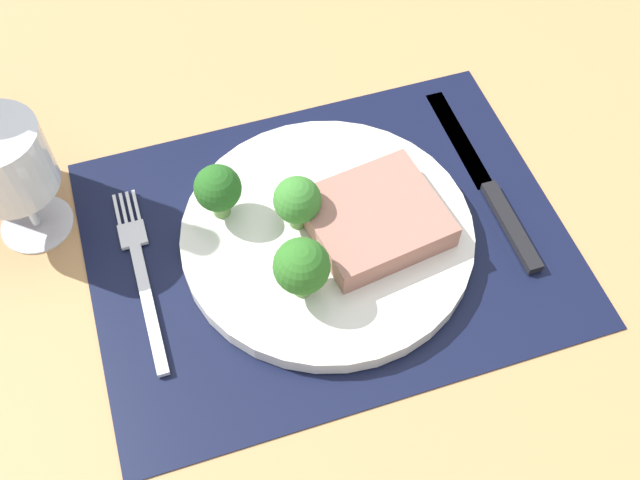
# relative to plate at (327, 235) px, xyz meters

# --- Properties ---
(ground_plane) EXTENTS (1.40, 1.10, 0.03)m
(ground_plane) POSITION_rel_plate_xyz_m (0.00, 0.00, -0.03)
(ground_plane) COLOR tan
(placemat) EXTENTS (0.42, 0.32, 0.00)m
(placemat) POSITION_rel_plate_xyz_m (0.00, 0.00, -0.01)
(placemat) COLOR black
(placemat) RESTS_ON ground_plane
(plate) EXTENTS (0.26, 0.26, 0.02)m
(plate) POSITION_rel_plate_xyz_m (0.00, 0.00, 0.00)
(plate) COLOR silver
(plate) RESTS_ON placemat
(steak) EXTENTS (0.13, 0.11, 0.03)m
(steak) POSITION_rel_plate_xyz_m (0.04, -0.01, 0.02)
(steak) COLOR #9E6B5B
(steak) RESTS_ON plate
(broccoli_near_steak) EXTENTS (0.04, 0.04, 0.05)m
(broccoli_near_steak) POSITION_rel_plate_xyz_m (-0.02, 0.02, 0.04)
(broccoli_near_steak) COLOR #5B8942
(broccoli_near_steak) RESTS_ON plate
(broccoli_center) EXTENTS (0.05, 0.05, 0.06)m
(broccoli_center) POSITION_rel_plate_xyz_m (-0.04, -0.05, 0.04)
(broccoli_center) COLOR #6B994C
(broccoli_center) RESTS_ON plate
(broccoli_near_fork) EXTENTS (0.04, 0.04, 0.06)m
(broccoli_near_fork) POSITION_rel_plate_xyz_m (-0.08, 0.05, 0.04)
(broccoli_near_fork) COLOR #6B994C
(broccoli_near_fork) RESTS_ON plate
(fork) EXTENTS (0.02, 0.19, 0.01)m
(fork) POSITION_rel_plate_xyz_m (-0.17, 0.01, -0.01)
(fork) COLOR silver
(fork) RESTS_ON placemat
(knife) EXTENTS (0.02, 0.23, 0.01)m
(knife) POSITION_rel_plate_xyz_m (0.16, 0.01, -0.00)
(knife) COLOR black
(knife) RESTS_ON placemat
(wine_glass) EXTENTS (0.08, 0.08, 0.12)m
(wine_glass) POSITION_rel_plate_xyz_m (-0.25, 0.10, 0.07)
(wine_glass) COLOR silver
(wine_glass) RESTS_ON ground_plane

